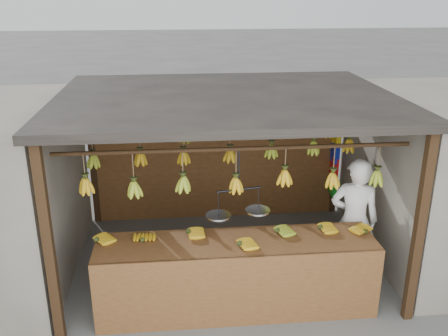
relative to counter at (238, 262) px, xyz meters
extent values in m
plane|color=#5B5B57|center=(-0.01, 1.22, -0.70)|extent=(80.00, 80.00, 0.00)
cube|color=black|center=(-2.01, -0.28, 0.45)|extent=(0.10, 0.10, 2.30)
cube|color=black|center=(1.99, -0.28, 0.45)|extent=(0.10, 0.10, 2.30)
cube|color=black|center=(-2.01, 2.72, 0.45)|extent=(0.10, 0.10, 2.30)
cube|color=black|center=(1.99, 2.72, 0.45)|extent=(0.10, 0.10, 2.30)
cube|color=black|center=(-0.01, 1.22, 1.65)|extent=(4.30, 3.30, 0.10)
cylinder|color=black|center=(-0.01, 0.22, 1.30)|extent=(4.00, 0.05, 0.05)
cylinder|color=black|center=(-0.01, 1.22, 1.30)|extent=(4.00, 0.05, 0.05)
cylinder|color=black|center=(-0.01, 2.22, 1.30)|extent=(4.00, 0.05, 0.05)
cube|color=brown|center=(-0.01, 2.72, 0.20)|extent=(4.00, 0.06, 1.80)
cube|color=brown|center=(0.00, 0.12, 0.16)|extent=(3.28, 0.73, 0.08)
cube|color=brown|center=(0.00, -0.24, -0.25)|extent=(3.28, 0.04, 0.90)
cube|color=black|center=(-1.54, -0.19, -0.29)|extent=(0.07, 0.07, 0.82)
cube|color=black|center=(1.54, -0.19, -0.29)|extent=(0.07, 0.07, 0.82)
cube|color=black|center=(-1.54, 0.44, -0.29)|extent=(0.07, 0.07, 0.82)
cube|color=black|center=(1.54, 0.44, -0.29)|extent=(0.07, 0.07, 0.82)
ellipsoid|color=#C39214|center=(-1.60, 0.22, 0.23)|extent=(0.30, 0.29, 0.06)
ellipsoid|color=#C39214|center=(-1.07, 0.19, 0.23)|extent=(0.19, 0.25, 0.06)
ellipsoid|color=#C39214|center=(-0.55, 0.31, 0.23)|extent=(0.25, 0.19, 0.06)
ellipsoid|color=#C39214|center=(0.03, -0.03, 0.23)|extent=(0.28, 0.24, 0.06)
ellipsoid|color=#92A523|center=(0.52, 0.25, 0.23)|extent=(0.28, 0.24, 0.06)
ellipsoid|color=#C39214|center=(1.05, 0.28, 0.23)|extent=(0.25, 0.20, 0.06)
ellipsoid|color=#C39214|center=(1.57, 0.16, 0.23)|extent=(0.28, 0.30, 0.06)
ellipsoid|color=#C39214|center=(-1.66, 0.18, 0.93)|extent=(0.16, 0.16, 0.28)
ellipsoid|color=#92A523|center=(-1.14, 0.21, 0.86)|extent=(0.16, 0.16, 0.28)
ellipsoid|color=#92A523|center=(-0.60, 0.24, 0.89)|extent=(0.16, 0.16, 0.28)
ellipsoid|color=#C39214|center=(0.00, 0.22, 0.86)|extent=(0.16, 0.16, 0.28)
ellipsoid|color=#C39214|center=(0.55, 0.17, 0.96)|extent=(0.16, 0.16, 0.28)
ellipsoid|color=#C39214|center=(1.12, 0.21, 0.89)|extent=(0.16, 0.16, 0.28)
ellipsoid|color=#92A523|center=(1.67, 0.26, 0.87)|extent=(0.16, 0.16, 0.28)
ellipsoid|color=#92A523|center=(-1.73, 1.18, 0.88)|extent=(0.16, 0.16, 0.28)
ellipsoid|color=#C39214|center=(-1.13, 1.20, 0.89)|extent=(0.16, 0.16, 0.28)
ellipsoid|color=#C39214|center=(-0.57, 1.26, 0.86)|extent=(0.16, 0.16, 0.28)
ellipsoid|color=#C39214|center=(0.04, 1.21, 0.89)|extent=(0.16, 0.16, 0.28)
ellipsoid|color=#92A523|center=(0.59, 1.18, 0.94)|extent=(0.16, 0.16, 0.28)
ellipsoid|color=#92A523|center=(1.16, 1.20, 0.96)|extent=(0.16, 0.16, 0.28)
ellipsoid|color=#C39214|center=(1.67, 1.26, 0.95)|extent=(0.16, 0.16, 0.28)
ellipsoid|color=#92A523|center=(-1.72, 2.20, 0.93)|extent=(0.16, 0.16, 0.28)
ellipsoid|color=#C39214|center=(-1.19, 2.19, 0.94)|extent=(0.16, 0.16, 0.28)
ellipsoid|color=#92A523|center=(-0.53, 2.21, 0.86)|extent=(0.16, 0.16, 0.28)
ellipsoid|color=#C39214|center=(0.01, 2.23, 0.89)|extent=(0.16, 0.16, 0.28)
ellipsoid|color=#C39214|center=(0.58, 2.20, 0.91)|extent=(0.16, 0.16, 0.28)
ellipsoid|color=#C39214|center=(1.10, 2.19, 0.96)|extent=(0.16, 0.16, 0.28)
ellipsoid|color=#C39214|center=(1.66, 2.21, 0.88)|extent=(0.16, 0.16, 0.28)
cylinder|color=black|center=(0.03, 0.22, 1.05)|extent=(0.02, 0.02, 0.49)
cylinder|color=black|center=(0.03, 0.22, 0.81)|extent=(0.52, 0.12, 0.02)
cylinder|color=silver|center=(-0.21, 0.18, 0.51)|extent=(0.28, 0.28, 0.02)
cylinder|color=silver|center=(0.27, 0.27, 0.51)|extent=(0.28, 0.28, 0.02)
imported|color=white|center=(1.59, 0.62, 0.15)|extent=(0.70, 0.54, 1.69)
cube|color=yellow|center=(1.93, 2.57, 0.74)|extent=(0.08, 0.26, 0.34)
cube|color=#1426BF|center=(1.93, 2.57, 0.42)|extent=(0.08, 0.26, 0.34)
cube|color=red|center=(1.93, 2.57, 0.17)|extent=(0.08, 0.26, 0.34)
cube|color=#199926|center=(1.93, 2.57, -0.15)|extent=(0.08, 0.26, 0.34)
camera|label=1|loc=(-0.64, -5.00, 3.00)|focal=40.00mm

